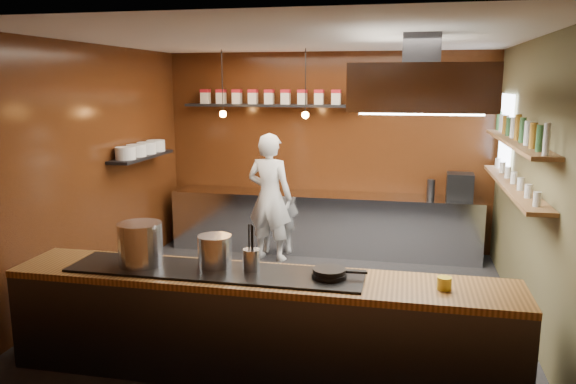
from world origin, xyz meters
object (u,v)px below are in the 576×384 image
(espresso_machine, at_px, (460,186))
(chef, at_px, (270,197))
(extractor_hood, at_px, (420,86))
(stockpot_large, at_px, (140,244))
(stockpot_small, at_px, (215,251))

(espresso_machine, relative_size, chef, 0.20)
(extractor_hood, relative_size, stockpot_large, 5.08)
(stockpot_large, xyz_separation_m, chef, (0.38, 3.24, -0.21))
(stockpot_small, height_order, espresso_machine, espresso_machine)
(extractor_hood, xyz_separation_m, stockpot_large, (-2.39, -1.20, -1.37))
(extractor_hood, distance_m, chef, 3.27)
(stockpot_small, bearing_deg, extractor_hood, 32.71)
(stockpot_large, xyz_separation_m, espresso_machine, (3.05, 3.83, -0.05))
(stockpot_large, distance_m, chef, 3.27)
(stockpot_large, bearing_deg, chef, 83.26)
(extractor_hood, xyz_separation_m, espresso_machine, (0.67, 2.63, -1.42))
(extractor_hood, height_order, stockpot_small, extractor_hood)
(extractor_hood, relative_size, espresso_machine, 5.42)
(extractor_hood, distance_m, espresso_machine, 3.06)
(extractor_hood, height_order, espresso_machine, extractor_hood)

